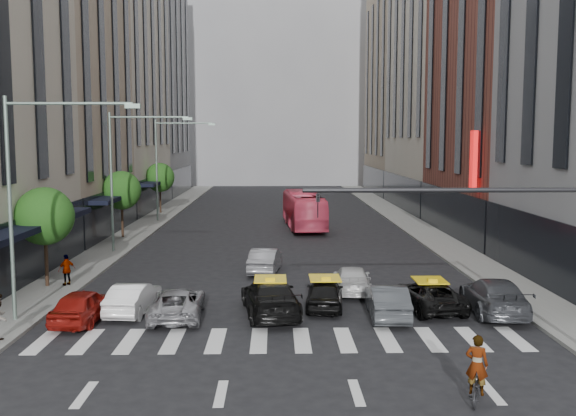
{
  "coord_description": "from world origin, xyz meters",
  "views": [
    {
      "loc": [
        -0.4,
        -21.7,
        7.46
      ],
      "look_at": [
        0.26,
        10.34,
        4.0
      ],
      "focal_mm": 40.0,
      "sensor_mm": 36.0,
      "label": 1
    }
  ],
  "objects": [
    {
      "name": "building_left_c",
      "position": [
        -17.0,
        46.0,
        18.0
      ],
      "size": [
        8.0,
        20.0,
        36.0
      ],
      "primitive_type": "cube",
      "color": "beige",
      "rests_on": "ground"
    },
    {
      "name": "car_grey_mid",
      "position": [
        4.3,
        4.46,
        0.71
      ],
      "size": [
        1.7,
        4.37,
        1.42
      ],
      "primitive_type": "imported",
      "rotation": [
        0.0,
        0.0,
        3.09
      ],
      "color": "#373A3E",
      "rests_on": "ground"
    },
    {
      "name": "building_left_d",
      "position": [
        -17.0,
        65.0,
        15.0
      ],
      "size": [
        8.0,
        18.0,
        30.0
      ],
      "primitive_type": "cube",
      "color": "gray",
      "rests_on": "ground"
    },
    {
      "name": "streetlamp_mid",
      "position": [
        -10.04,
        20.0,
        5.9
      ],
      "size": [
        5.38,
        0.25,
        9.0
      ],
      "color": "gray",
      "rests_on": "sidewalk_left"
    },
    {
      "name": "tree_near",
      "position": [
        -11.8,
        10.0,
        3.65
      ],
      "size": [
        2.88,
        2.88,
        4.95
      ],
      "color": "black",
      "rests_on": "sidewalk_left"
    },
    {
      "name": "car_row2_left",
      "position": [
        -0.94,
        13.7,
        0.7
      ],
      "size": [
        2.0,
        4.37,
        1.39
      ],
      "primitive_type": "imported",
      "rotation": [
        0.0,
        0.0,
        3.01
      ],
      "color": "gray",
      "rests_on": "ground"
    },
    {
      "name": "taxi_left",
      "position": [
        -0.6,
        4.93,
        0.77
      ],
      "size": [
        2.87,
        5.57,
        1.55
      ],
      "primitive_type": "imported",
      "rotation": [
        0.0,
        0.0,
        3.28
      ],
      "color": "black",
      "rests_on": "ground"
    },
    {
      "name": "bus",
      "position": [
        2.01,
        31.61,
        1.53
      ],
      "size": [
        3.35,
        11.17,
        3.07
      ],
      "primitive_type": "imported",
      "rotation": [
        0.0,
        0.0,
        3.21
      ],
      "color": "#DE415E",
      "rests_on": "ground"
    },
    {
      "name": "liberty_sign",
      "position": [
        12.6,
        20.0,
        6.0
      ],
      "size": [
        0.3,
        0.7,
        4.0
      ],
      "color": "red",
      "rests_on": "ground"
    },
    {
      "name": "tree_far",
      "position": [
        -11.8,
        42.0,
        3.65
      ],
      "size": [
        2.88,
        2.88,
        4.95
      ],
      "color": "black",
      "rests_on": "sidewalk_left"
    },
    {
      "name": "car_red",
      "position": [
        -8.26,
        4.03,
        0.69
      ],
      "size": [
        1.96,
        4.18,
        1.38
      ],
      "primitive_type": "imported",
      "rotation": [
        0.0,
        0.0,
        3.06
      ],
      "color": "maroon",
      "rests_on": "ground"
    },
    {
      "name": "sidewalk_left",
      "position": [
        -11.5,
        30.0,
        0.07
      ],
      "size": [
        3.0,
        96.0,
        0.15
      ],
      "primitive_type": "cube",
      "color": "slate",
      "rests_on": "ground"
    },
    {
      "name": "car_row2_right",
      "position": [
        3.35,
        8.94,
        0.63
      ],
      "size": [
        2.09,
        4.48,
        1.26
      ],
      "primitive_type": "imported",
      "rotation": [
        0.0,
        0.0,
        3.07
      ],
      "color": "silver",
      "rests_on": "ground"
    },
    {
      "name": "streetlamp_near",
      "position": [
        -10.04,
        4.0,
        5.9
      ],
      "size": [
        5.38,
        0.25,
        9.0
      ],
      "color": "gray",
      "rests_on": "sidewalk_left"
    },
    {
      "name": "motorcycle",
      "position": [
        5.3,
        -4.28,
        0.4
      ],
      "size": [
        1.07,
        1.61,
        0.8
      ],
      "primitive_type": "imported",
      "rotation": [
        0.0,
        0.0,
        2.75
      ],
      "color": "black",
      "rests_on": "ground"
    },
    {
      "name": "sidewalk_right",
      "position": [
        11.5,
        30.0,
        0.07
      ],
      "size": [
        3.0,
        96.0,
        0.15
      ],
      "primitive_type": "cube",
      "color": "slate",
      "rests_on": "ground"
    },
    {
      "name": "pedestrian_far",
      "position": [
        -10.84,
        10.12,
        0.93
      ],
      "size": [
        0.92,
        0.92,
        1.56
      ],
      "primitive_type": "imported",
      "rotation": [
        0.0,
        0.0,
        3.93
      ],
      "color": "gray",
      "rests_on": "sidewalk_left"
    },
    {
      "name": "taxi_right",
      "position": [
        6.37,
        5.7,
        0.64
      ],
      "size": [
        2.68,
        4.85,
        1.28
      ],
      "primitive_type": "imported",
      "rotation": [
        0.0,
        0.0,
        3.26
      ],
      "color": "black",
      "rests_on": "ground"
    },
    {
      "name": "traffic_signal",
      "position": [
        7.69,
        -1.0,
        4.47
      ],
      "size": [
        10.1,
        0.2,
        6.0
      ],
      "color": "black",
      "rests_on": "ground"
    },
    {
      "name": "car_white_front",
      "position": [
        -6.49,
        5.38,
        0.67
      ],
      "size": [
        1.8,
        4.16,
        1.33
      ],
      "primitive_type": "imported",
      "rotation": [
        0.0,
        0.0,
        3.04
      ],
      "color": "white",
      "rests_on": "ground"
    },
    {
      "name": "taxi_center",
      "position": [
        1.79,
        5.95,
        0.67
      ],
      "size": [
        1.99,
        4.1,
        1.35
      ],
      "primitive_type": "imported",
      "rotation": [
        0.0,
        0.0,
        3.04
      ],
      "color": "black",
      "rests_on": "ground"
    },
    {
      "name": "car_grey_curb",
      "position": [
        9.0,
        5.03,
        0.76
      ],
      "size": [
        2.53,
        5.4,
        1.52
      ],
      "primitive_type": "imported",
      "rotation": [
        0.0,
        0.0,
        3.06
      ],
      "color": "#3B3D42",
      "rests_on": "ground"
    },
    {
      "name": "building_far",
      "position": [
        0.0,
        85.0,
        18.0
      ],
      "size": [
        30.0,
        10.0,
        36.0
      ],
      "primitive_type": "cube",
      "color": "gray",
      "rests_on": "ground"
    },
    {
      "name": "tree_mid",
      "position": [
        -11.8,
        26.0,
        3.65
      ],
      "size": [
        2.88,
        2.88,
        4.95
      ],
      "color": "black",
      "rests_on": "sidewalk_left"
    },
    {
      "name": "building_right_c",
      "position": [
        17.0,
        46.0,
        20.0
      ],
      "size": [
        8.0,
        20.0,
        40.0
      ],
      "primitive_type": "cube",
      "color": "beige",
      "rests_on": "ground"
    },
    {
      "name": "streetlamp_far",
      "position": [
        -10.04,
        36.0,
        5.9
      ],
      "size": [
        5.38,
        0.25,
        9.0
      ],
      "color": "gray",
      "rests_on": "sidewalk_left"
    },
    {
      "name": "building_left_b",
      "position": [
        -17.0,
        28.0,
        12.0
      ],
      "size": [
        8.0,
        16.0,
        24.0
      ],
      "primitive_type": "cube",
      "color": "tan",
      "rests_on": "ground"
    },
    {
      "name": "rider",
      "position": [
        5.3,
        -4.28,
        1.67
      ],
      "size": [
        0.74,
        0.62,
        1.73
      ],
      "primitive_type": "imported",
      "rotation": [
        0.0,
        0.0,
        2.75
      ],
      "color": "gray",
      "rests_on": "motorcycle"
    },
    {
      "name": "car_silver",
      "position": [
        -4.49,
        4.58,
        0.63
      ],
      "size": [
        2.31,
        4.64,
        1.26
      ],
      "primitive_type": "imported",
      "rotation": [
        0.0,
        0.0,
        3.19
      ],
      "color": "#949398",
      "rests_on": "ground"
    },
    {
      "name": "building_right_d",
      "position": [
        17.0,
        65.0,
        14.0
      ],
      "size": [
        8.0,
        18.0,
        28.0
      ],
      "primitive_type": "cube",
      "color": "tan",
      "rests_on": "ground"
    },
    {
      "name": "ground",
      "position": [
        0.0,
        0.0,
        0.0
      ],
      "size": [
        160.0,
        160.0,
        0.0
      ],
      "primitive_type": "plane",
      "color": "black",
      "rests_on": "ground"
    },
    {
      "name": "building_right_b",
      "position": [
        17.0,
        27.0,
        13.0
      ],
      "size": [
        8.0,
        18.0,
        26.0
      ],
      "primitive_type": "cube",
      "color": "brown",
      "rests_on": "ground"
    }
  ]
}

